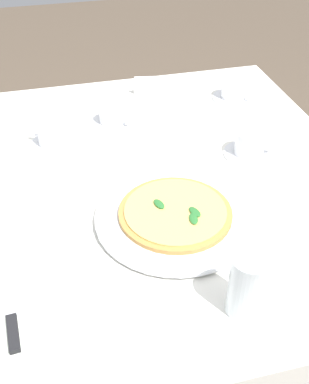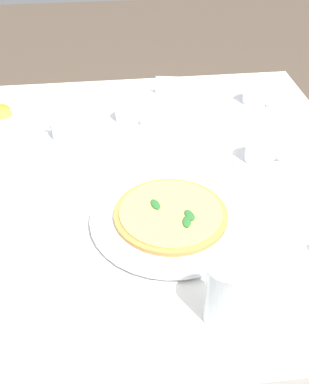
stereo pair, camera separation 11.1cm
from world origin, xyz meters
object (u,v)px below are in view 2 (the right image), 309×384
(coffee_cup_right_edge, at_px, (66,130))
(citrus_bowl, at_px, (4,117))
(pizza_plate, at_px, (171,218))
(coffee_cup_back_corner, at_px, (256,95))
(coffee_cup_left_edge, at_px, (260,152))
(water_glass_far_right, at_px, (224,297))
(pizza, at_px, (171,214))
(coffee_cup_far_left, at_px, (129,113))
(menu_card, at_px, (170,86))

(coffee_cup_right_edge, xyz_separation_m, citrus_bowl, (0.10, 0.18, -0.00))
(pizza_plate, xyz_separation_m, coffee_cup_back_corner, (0.51, -0.34, 0.02))
(coffee_cup_left_edge, distance_m, citrus_bowl, 0.72)
(coffee_cup_back_corner, xyz_separation_m, coffee_cup_left_edge, (-0.31, 0.08, 0.00))
(coffee_cup_left_edge, xyz_separation_m, water_glass_far_right, (-0.47, 0.21, 0.02))
(pizza_plate, relative_size, coffee_cup_left_edge, 2.70)
(pizza_plate, xyz_separation_m, pizza, (-0.00, -0.00, 0.01))
(pizza_plate, relative_size, pizza, 1.42)
(coffee_cup_right_edge, height_order, coffee_cup_far_left, coffee_cup_right_edge)
(pizza, xyz_separation_m, coffee_cup_back_corner, (0.51, -0.34, 0.01))
(pizza_plate, xyz_separation_m, coffee_cup_right_edge, (0.38, 0.23, 0.02))
(coffee_cup_back_corner, distance_m, coffee_cup_left_edge, 0.32)
(coffee_cup_right_edge, relative_size, water_glass_far_right, 1.02)
(pizza, relative_size, menu_card, 2.78)
(pizza_plate, distance_m, citrus_bowl, 0.63)
(coffee_cup_back_corner, bearing_deg, menu_card, 68.42)
(pizza, xyz_separation_m, water_glass_far_right, (-0.26, -0.05, 0.03))
(pizza, bearing_deg, citrus_bowl, 41.05)
(coffee_cup_left_edge, xyz_separation_m, citrus_bowl, (0.27, 0.67, -0.01))
(pizza, xyz_separation_m, coffee_cup_right_edge, (0.38, 0.23, 0.00))
(pizza_plate, distance_m, pizza, 0.01)
(water_glass_far_right, bearing_deg, citrus_bowl, 32.29)
(pizza_plate, height_order, coffee_cup_right_edge, coffee_cup_right_edge)
(coffee_cup_right_edge, xyz_separation_m, coffee_cup_far_left, (0.08, -0.18, -0.00))
(pizza, xyz_separation_m, coffee_cup_left_edge, (0.20, -0.26, 0.01))
(pizza_plate, relative_size, citrus_bowl, 2.34)
(pizza_plate, bearing_deg, coffee_cup_right_edge, 31.78)
(coffee_cup_back_corner, height_order, water_glass_far_right, water_glass_far_right)
(coffee_cup_back_corner, height_order, citrus_bowl, coffee_cup_back_corner)
(coffee_cup_far_left, bearing_deg, citrus_bowl, 86.52)
(pizza_plate, distance_m, coffee_cup_far_left, 0.46)
(coffee_cup_left_edge, bearing_deg, pizza, 128.16)
(pizza_plate, relative_size, coffee_cup_back_corner, 2.70)
(citrus_bowl, xyz_separation_m, menu_card, (0.14, -0.50, 0.00))
(coffee_cup_right_edge, bearing_deg, citrus_bowl, 61.53)
(coffee_cup_left_edge, bearing_deg, coffee_cup_back_corner, -14.23)
(pizza, xyz_separation_m, menu_card, (0.61, -0.09, 0.01))
(coffee_cup_far_left, bearing_deg, coffee_cup_right_edge, 113.03)
(coffee_cup_back_corner, height_order, coffee_cup_far_left, coffee_cup_back_corner)
(pizza, height_order, citrus_bowl, citrus_bowl)
(coffee_cup_far_left, relative_size, menu_card, 1.46)
(coffee_cup_right_edge, height_order, water_glass_far_right, water_glass_far_right)
(coffee_cup_far_left, distance_m, citrus_bowl, 0.36)
(coffee_cup_far_left, bearing_deg, pizza, -172.95)
(coffee_cup_far_left, height_order, water_glass_far_right, water_glass_far_right)
(menu_card, bearing_deg, coffee_cup_right_edge, 46.92)
(pizza_plate, bearing_deg, coffee_cup_back_corner, -33.45)
(coffee_cup_back_corner, distance_m, menu_card, 0.27)
(coffee_cup_back_corner, xyz_separation_m, water_glass_far_right, (-0.77, 0.29, 0.02))
(coffee_cup_far_left, xyz_separation_m, coffee_cup_left_edge, (-0.25, -0.32, 0.00))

